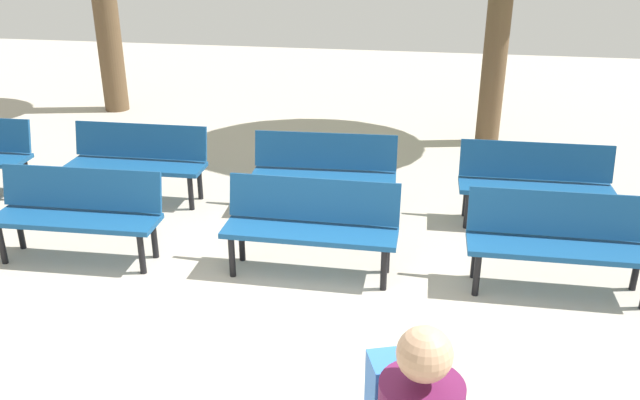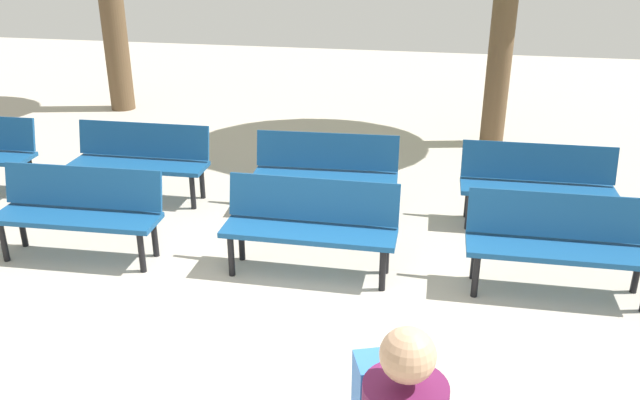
# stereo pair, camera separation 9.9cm
# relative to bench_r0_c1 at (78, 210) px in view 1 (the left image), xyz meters

# --- Properties ---
(ground_plane) EXTENTS (26.15, 26.15, 0.00)m
(ground_plane) POSITION_rel_bench_r0_c1_xyz_m (2.26, -1.48, -0.50)
(ground_plane) COLOR #B2A899
(bench_r0_c1) EXTENTS (1.62, 0.54, 0.87)m
(bench_r0_c1) POSITION_rel_bench_r0_c1_xyz_m (0.00, 0.00, 0.00)
(bench_r0_c1) COLOR navy
(bench_r0_c1) RESTS_ON ground_plane
(bench_r0_c2) EXTENTS (1.60, 0.48, 0.87)m
(bench_r0_c2) POSITION_rel_bench_r0_c1_xyz_m (2.25, 0.12, 0.00)
(bench_r0_c2) COLOR navy
(bench_r0_c2) RESTS_ON ground_plane
(bench_r0_c3) EXTENTS (1.61, 0.50, 0.87)m
(bench_r0_c3) POSITION_rel_bench_r0_c1_xyz_m (4.46, 0.17, 0.00)
(bench_r0_c3) COLOR navy
(bench_r0_c3) RESTS_ON ground_plane
(bench_r1_c1) EXTENTS (1.61, 0.51, 0.87)m
(bench_r1_c1) POSITION_rel_bench_r0_c1_xyz_m (-0.06, 1.50, 0.00)
(bench_r1_c1) COLOR navy
(bench_r1_c1) RESTS_ON ground_plane
(bench_r1_c2) EXTENTS (1.62, 0.57, 0.87)m
(bench_r1_c2) POSITION_rel_bench_r0_c1_xyz_m (2.13, 1.52, 0.00)
(bench_r1_c2) COLOR navy
(bench_r1_c2) RESTS_ON ground_plane
(bench_r1_c3) EXTENTS (1.61, 0.51, 0.87)m
(bench_r1_c3) POSITION_rel_bench_r0_c1_xyz_m (4.41, 1.57, 0.00)
(bench_r1_c3) COLOR navy
(bench_r1_c3) RESTS_ON ground_plane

